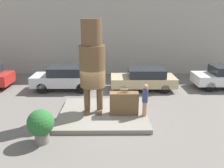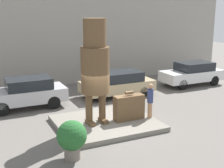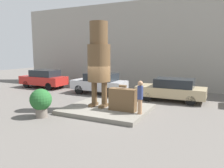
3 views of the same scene
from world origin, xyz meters
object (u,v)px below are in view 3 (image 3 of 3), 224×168
(statue_figure, at_px, (99,58))
(giant_suitcase, at_px, (123,100))
(parked_car_red, at_px, (44,78))
(parked_car_silver, at_px, (100,83))
(tourist, at_px, (140,96))
(planter_pot, at_px, (41,101))
(parked_car_tan, at_px, (172,89))

(statue_figure, distance_m, giant_suitcase, 2.66)
(parked_car_red, bearing_deg, parked_car_silver, 176.36)
(statue_figure, bearing_deg, parked_car_red, 151.43)
(tourist, height_order, planter_pot, tourist)
(parked_car_silver, bearing_deg, planter_pot, 93.23)
(statue_figure, bearing_deg, parked_car_tan, 52.52)
(statue_figure, relative_size, parked_car_tan, 1.05)
(giant_suitcase, bearing_deg, statue_figure, 169.72)
(giant_suitcase, bearing_deg, planter_pot, -147.68)
(statue_figure, height_order, parked_car_red, statue_figure)
(parked_car_red, bearing_deg, parked_car_tan, 178.20)
(parked_car_red, height_order, planter_pot, parked_car_red)
(statue_figure, xyz_separation_m, planter_pot, (-1.94, -2.50, -2.12))
(parked_car_silver, relative_size, parked_car_tan, 0.96)
(giant_suitcase, distance_m, planter_pot, 4.14)
(parked_car_red, bearing_deg, planter_pot, 132.35)
(statue_figure, height_order, parked_car_silver, statue_figure)
(tourist, height_order, parked_car_silver, tourist)
(tourist, relative_size, planter_pot, 1.14)
(giant_suitcase, xyz_separation_m, parked_car_silver, (-3.88, 4.46, 0.06))
(statue_figure, distance_m, parked_car_red, 9.76)
(parked_car_tan, relative_size, planter_pot, 3.08)
(parked_car_silver, height_order, parked_car_tan, parked_car_silver)
(tourist, xyz_separation_m, parked_car_silver, (-4.89, 4.67, -0.26))
(giant_suitcase, bearing_deg, parked_car_red, 154.01)
(parked_car_red, relative_size, parked_car_tan, 0.97)
(parked_car_silver, bearing_deg, parked_car_tan, -179.78)
(statue_figure, height_order, planter_pot, statue_figure)
(parked_car_tan, bearing_deg, parked_car_red, -1.80)
(statue_figure, xyz_separation_m, parked_car_red, (-8.38, 4.56, -2.09))
(parked_car_silver, xyz_separation_m, parked_car_tan, (5.54, 0.02, -0.08))
(parked_car_tan, bearing_deg, statue_figure, 52.52)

